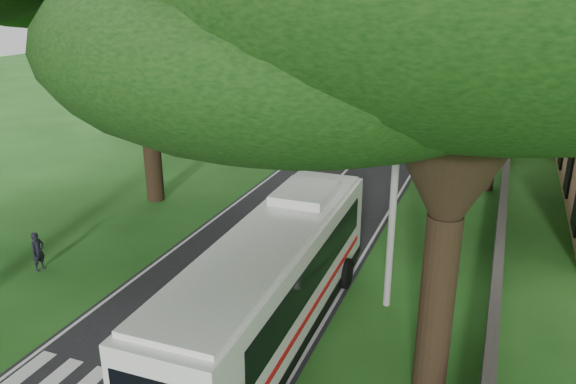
{
  "coord_description": "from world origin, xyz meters",
  "views": [
    {
      "loc": [
        8.52,
        -11.22,
        10.4
      ],
      "look_at": [
        0.28,
        9.9,
        2.2
      ],
      "focal_mm": 35.0,
      "sensor_mm": 36.0,
      "label": 1
    }
  ],
  "objects_px": {
    "pole_mid": "(456,93)",
    "distant_car_b": "(406,89)",
    "pedestrian": "(38,251)",
    "pole_near": "(394,193)",
    "coach_bus": "(272,282)",
    "distant_car_a": "(404,95)",
    "pole_far": "(477,59)",
    "distant_car_c": "(460,75)"
  },
  "relations": [
    {
      "from": "distant_car_a",
      "to": "distant_car_b",
      "type": "xyz_separation_m",
      "value": [
        -0.48,
        3.47,
        0.05
      ]
    },
    {
      "from": "pole_far",
      "to": "distant_car_a",
      "type": "height_order",
      "value": "pole_far"
    },
    {
      "from": "distant_car_b",
      "to": "distant_car_c",
      "type": "xyz_separation_m",
      "value": [
        4.28,
        12.13,
        0.03
      ]
    },
    {
      "from": "coach_bus",
      "to": "distant_car_c",
      "type": "xyz_separation_m",
      "value": [
        0.45,
        56.74,
        -1.22
      ]
    },
    {
      "from": "pole_far",
      "to": "distant_car_a",
      "type": "bearing_deg",
      "value": -161.56
    },
    {
      "from": "pole_mid",
      "to": "distant_car_a",
      "type": "distance_m",
      "value": 19.29
    },
    {
      "from": "pole_mid",
      "to": "coach_bus",
      "type": "height_order",
      "value": "pole_mid"
    },
    {
      "from": "pole_near",
      "to": "distant_car_a",
      "type": "bearing_deg",
      "value": 99.44
    },
    {
      "from": "pole_mid",
      "to": "distant_car_b",
      "type": "bearing_deg",
      "value": 107.61
    },
    {
      "from": "distant_car_a",
      "to": "distant_car_b",
      "type": "bearing_deg",
      "value": -92.53
    },
    {
      "from": "distant_car_b",
      "to": "pedestrian",
      "type": "bearing_deg",
      "value": -103.45
    },
    {
      "from": "pole_far",
      "to": "coach_bus",
      "type": "xyz_separation_m",
      "value": [
        -2.95,
        -43.24,
        -2.2
      ]
    },
    {
      "from": "pole_mid",
      "to": "pedestrian",
      "type": "xyz_separation_m",
      "value": [
        -13.24,
        -22.37,
        -3.39
      ]
    },
    {
      "from": "pole_far",
      "to": "pedestrian",
      "type": "xyz_separation_m",
      "value": [
        -13.24,
        -42.37,
        -3.39
      ]
    },
    {
      "from": "pole_mid",
      "to": "distant_car_c",
      "type": "height_order",
      "value": "pole_mid"
    },
    {
      "from": "distant_car_b",
      "to": "pedestrian",
      "type": "relative_size",
      "value": 2.69
    },
    {
      "from": "pole_far",
      "to": "distant_car_a",
      "type": "distance_m",
      "value": 7.51
    },
    {
      "from": "pole_far",
      "to": "coach_bus",
      "type": "bearing_deg",
      "value": -93.9
    },
    {
      "from": "pole_mid",
      "to": "distant_car_b",
      "type": "xyz_separation_m",
      "value": [
        -6.78,
        21.37,
        -3.45
      ]
    },
    {
      "from": "pole_mid",
      "to": "coach_bus",
      "type": "distance_m",
      "value": 23.53
    },
    {
      "from": "pedestrian",
      "to": "pole_near",
      "type": "bearing_deg",
      "value": -76.31
    },
    {
      "from": "pole_near",
      "to": "pole_far",
      "type": "bearing_deg",
      "value": 90.0
    },
    {
      "from": "pole_far",
      "to": "distant_car_a",
      "type": "relative_size",
      "value": 2.08
    },
    {
      "from": "distant_car_b",
      "to": "pole_near",
      "type": "bearing_deg",
      "value": -85.74
    },
    {
      "from": "distant_car_a",
      "to": "pole_far",
      "type": "bearing_deg",
      "value": -172.0
    },
    {
      "from": "coach_bus",
      "to": "pole_near",
      "type": "bearing_deg",
      "value": 46.82
    },
    {
      "from": "coach_bus",
      "to": "distant_car_a",
      "type": "xyz_separation_m",
      "value": [
        -3.35,
        41.14,
        -1.3
      ]
    },
    {
      "from": "pole_mid",
      "to": "distant_car_b",
      "type": "distance_m",
      "value": 22.69
    },
    {
      "from": "pole_near",
      "to": "pole_mid",
      "type": "xyz_separation_m",
      "value": [
        0.0,
        20.0,
        0.0
      ]
    },
    {
      "from": "pole_far",
      "to": "distant_car_a",
      "type": "xyz_separation_m",
      "value": [
        -6.3,
        -2.1,
        -3.5
      ]
    },
    {
      "from": "pole_mid",
      "to": "distant_car_a",
      "type": "relative_size",
      "value": 2.08
    },
    {
      "from": "distant_car_b",
      "to": "pedestrian",
      "type": "distance_m",
      "value": 44.22
    },
    {
      "from": "pole_mid",
      "to": "pedestrian",
      "type": "relative_size",
      "value": 5.04
    },
    {
      "from": "distant_car_a",
      "to": "distant_car_c",
      "type": "bearing_deg",
      "value": -114.13
    },
    {
      "from": "distant_car_a",
      "to": "pedestrian",
      "type": "height_order",
      "value": "pedestrian"
    },
    {
      "from": "distant_car_c",
      "to": "distant_car_a",
      "type": "bearing_deg",
      "value": 59.73
    },
    {
      "from": "pole_near",
      "to": "coach_bus",
      "type": "xyz_separation_m",
      "value": [
        -2.95,
        -3.24,
        -2.2
      ]
    },
    {
      "from": "distant_car_a",
      "to": "distant_car_c",
      "type": "height_order",
      "value": "distant_car_c"
    },
    {
      "from": "coach_bus",
      "to": "distant_car_b",
      "type": "xyz_separation_m",
      "value": [
        -3.84,
        44.61,
        -1.25
      ]
    },
    {
      "from": "distant_car_a",
      "to": "distant_car_c",
      "type": "relative_size",
      "value": 0.75
    },
    {
      "from": "pole_far",
      "to": "pedestrian",
      "type": "distance_m",
      "value": 44.52
    },
    {
      "from": "pole_near",
      "to": "pedestrian",
      "type": "bearing_deg",
      "value": -169.85
    }
  ]
}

